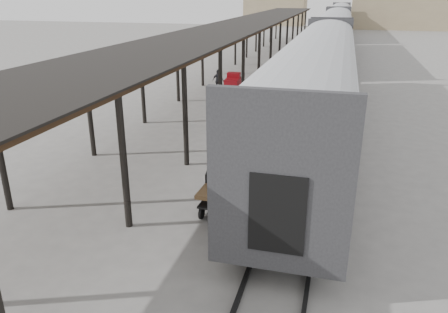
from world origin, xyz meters
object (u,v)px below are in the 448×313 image
at_px(luggage_tug, 233,84).
at_px(porter, 225,165).
at_px(baggage_cart, 227,188).
at_px(pedestrian, 218,81).

relative_size(luggage_tug, porter, 0.92).
bearing_deg(baggage_cart, luggage_tug, 105.74).
height_order(baggage_cart, pedestrian, pedestrian).
bearing_deg(porter, pedestrian, 9.38).
bearing_deg(luggage_tug, pedestrian, 173.34).
bearing_deg(porter, baggage_cart, 1.74).
bearing_deg(porter, luggage_tug, 6.18).
xyz_separation_m(luggage_tug, porter, (3.94, -16.89, 1.08)).
distance_m(luggage_tug, porter, 17.38).
xyz_separation_m(baggage_cart, porter, (0.10, -0.65, 1.04)).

